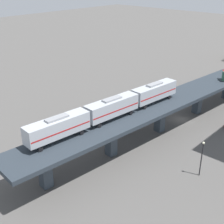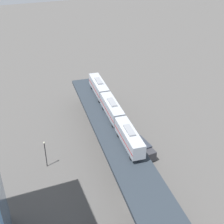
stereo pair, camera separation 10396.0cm
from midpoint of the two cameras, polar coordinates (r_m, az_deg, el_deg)
The scene contains 5 objects.
ground_plane at distance 50.79m, azimuth -16.67°, elevation -30.45°, with size 400.00×400.00×0.00m, color #514F4C.
elevated_viaduct at distance 46.09m, azimuth -17.86°, elevation -26.20°, with size 16.26×92.38×6.94m.
subway_train at distance 45.33m, azimuth -49.43°, elevation -30.30°, with size 6.00×37.30×4.45m.
delivery_truck at distance 53.20m, azimuth -36.54°, elevation -29.15°, with size 3.03×7.40×3.20m.
street_lamp at distance 39.57m, azimuth -35.63°, elevation -52.85°, with size 0.44×0.44×6.94m.
Camera 1 is at (34.44, -62.74, 33.95)m, focal length 50.00 mm.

